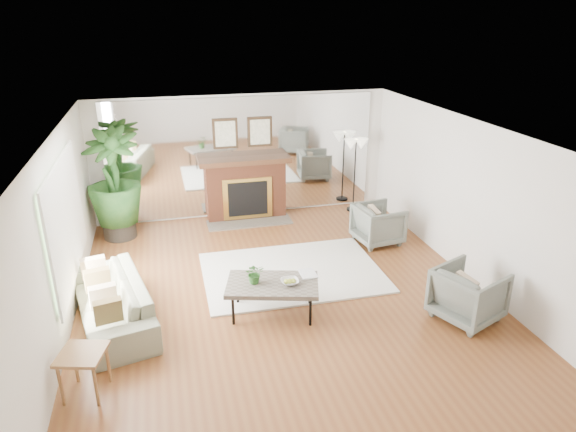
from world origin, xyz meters
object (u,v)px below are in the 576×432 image
object	(u,v)px
sofa	(112,301)
floor_lamp	(356,150)
fireplace	(246,187)
armchair_back	(378,224)
armchair_front	(468,294)
side_table	(82,359)
potted_ficus	(114,181)
coffee_table	(272,285)

from	to	relation	value
sofa	floor_lamp	distance (m)	5.82
fireplace	armchair_back	world-z (taller)	fireplace
armchair_front	floor_lamp	world-z (taller)	floor_lamp
armchair_back	side_table	bearing A→B (deg)	114.75
armchair_back	potted_ficus	xyz separation A→B (m)	(-4.65, 1.42, 0.75)
armchair_front	sofa	bearing A→B (deg)	53.72
potted_ficus	floor_lamp	distance (m)	4.81
fireplace	floor_lamp	size ratio (longest dim) A/B	1.31
sofa	potted_ficus	distance (m)	3.07
fireplace	side_table	size ratio (longest dim) A/B	3.48
armchair_front	floor_lamp	size ratio (longest dim) A/B	0.53
armchair_back	armchair_front	size ratio (longest dim) A/B	0.96
sofa	floor_lamp	bearing A→B (deg)	111.26
fireplace	side_table	bearing A→B (deg)	-118.84
armchair_back	floor_lamp	xyz separation A→B (m)	(0.15, 1.67, 0.97)
armchair_front	side_table	xyz separation A→B (m)	(-4.97, -0.32, 0.08)
coffee_table	armchair_front	size ratio (longest dim) A/B	1.70
potted_ficus	floor_lamp	size ratio (longest dim) A/B	1.33
potted_ficus	side_table	bearing A→B (deg)	-91.91
sofa	potted_ficus	xyz separation A→B (m)	(-0.05, 2.97, 0.80)
coffee_table	armchair_back	size ratio (longest dim) A/B	1.78
side_table	floor_lamp	size ratio (longest dim) A/B	0.38
coffee_table	potted_ficus	bearing A→B (deg)	123.72
floor_lamp	side_table	bearing A→B (deg)	-136.75
floor_lamp	sofa	bearing A→B (deg)	-145.89
armchair_front	coffee_table	bearing A→B (deg)	50.77
armchair_back	side_table	xyz separation A→B (m)	(-4.79, -2.99, 0.10)
coffee_table	fireplace	bearing A→B (deg)	85.75
coffee_table	armchair_back	world-z (taller)	armchair_back
coffee_table	side_table	xyz separation A→B (m)	(-2.37, -1.07, -0.01)
side_table	armchair_back	bearing A→B (deg)	31.93
sofa	armchair_front	size ratio (longest dim) A/B	2.58
coffee_table	armchair_back	distance (m)	3.09
armchair_back	side_table	size ratio (longest dim) A/B	1.35
fireplace	sofa	xyz separation A→B (m)	(-2.45, -3.37, -0.35)
armchair_back	armchair_front	xyz separation A→B (m)	(0.17, -2.67, 0.02)
sofa	potted_ficus	size ratio (longest dim) A/B	1.03
sofa	coffee_table	bearing A→B (deg)	67.55
fireplace	armchair_back	xyz separation A→B (m)	(2.14, -1.83, -0.30)
armchair_back	floor_lamp	world-z (taller)	floor_lamp
sofa	armchair_front	distance (m)	4.90
fireplace	floor_lamp	xyz separation A→B (m)	(2.30, -0.16, 0.68)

